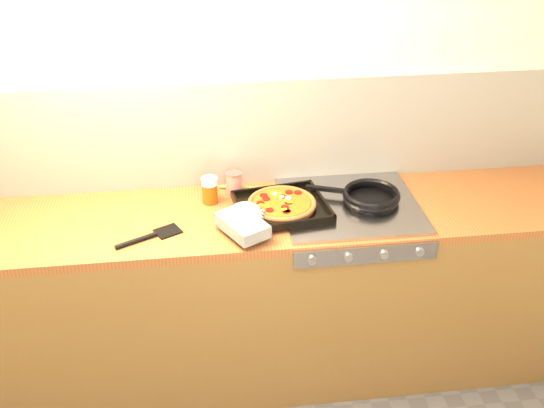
{
  "coord_description": "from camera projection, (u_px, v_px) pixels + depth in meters",
  "views": [
    {
      "loc": [
        -0.2,
        -1.28,
        2.33
      ],
      "look_at": [
        0.1,
        1.08,
        0.95
      ],
      "focal_mm": 42.0,
      "sensor_mm": 36.0,
      "label": 1
    }
  ],
  "objects": [
    {
      "name": "room_shell",
      "position": [
        242.0,
        134.0,
        2.9
      ],
      "size": [
        3.2,
        3.2,
        3.2
      ],
      "color": "white",
      "rests_on": "ground"
    },
    {
      "name": "counter_run",
      "position": [
        251.0,
        294.0,
        3.01
      ],
      "size": [
        3.2,
        0.62,
        0.9
      ],
      "color": "brown",
      "rests_on": "ground"
    },
    {
      "name": "stovetop",
      "position": [
        349.0,
        205.0,
        2.83
      ],
      "size": [
        0.6,
        0.56,
        0.02
      ],
      "primitive_type": "cube",
      "color": "#A1A0A6",
      "rests_on": "counter_run"
    },
    {
      "name": "pizza_on_tray",
      "position": [
        270.0,
        209.0,
        2.73
      ],
      "size": [
        0.52,
        0.5,
        0.07
      ],
      "color": "black",
      "rests_on": "stovetop"
    },
    {
      "name": "frying_pan",
      "position": [
        370.0,
        196.0,
        2.83
      ],
      "size": [
        0.45,
        0.33,
        0.04
      ],
      "color": "black",
      "rests_on": "stovetop"
    },
    {
      "name": "tomato_can",
      "position": [
        234.0,
        183.0,
        2.91
      ],
      "size": [
        0.08,
        0.08,
        0.11
      ],
      "color": "maroon",
      "rests_on": "counter_run"
    },
    {
      "name": "juice_glass",
      "position": [
        210.0,
        190.0,
        2.83
      ],
      "size": [
        0.1,
        0.1,
        0.12
      ],
      "color": "#DF470D",
      "rests_on": "counter_run"
    },
    {
      "name": "wooden_spoon",
      "position": [
        258.0,
        188.0,
        2.96
      ],
      "size": [
        0.3,
        0.1,
        0.02
      ],
      "color": "#A28145",
      "rests_on": "counter_run"
    },
    {
      "name": "black_spatula",
      "position": [
        150.0,
        237.0,
        2.6
      ],
      "size": [
        0.27,
        0.18,
        0.02
      ],
      "color": "black",
      "rests_on": "counter_run"
    }
  ]
}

